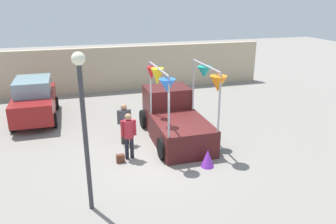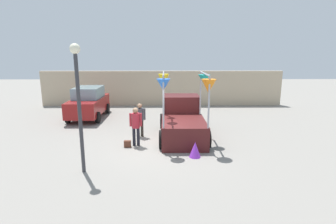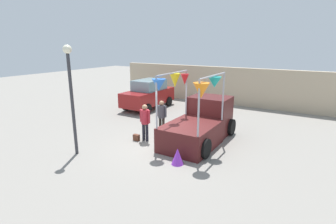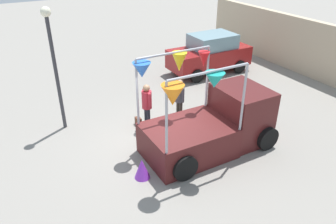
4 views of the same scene
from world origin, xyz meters
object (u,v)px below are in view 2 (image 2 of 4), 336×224
vendor_truck (182,118)px  person_vendor (140,117)px  street_lamp (78,92)px  parked_car (89,103)px  person_customer (136,123)px  folded_kite_bundle_violet (195,150)px  handbag (127,144)px

vendor_truck → person_vendor: 1.99m
street_lamp → parked_car: bearing=104.3°
person_customer → person_vendor: (0.06, 1.27, -0.04)m
parked_car → folded_kite_bundle_violet: bearing=-47.8°
person_customer → person_vendor: 1.27m
person_customer → person_vendor: person_customer is taller
folded_kite_bundle_violet → parked_car: bearing=132.2°
vendor_truck → handbag: size_ratio=14.70×
vendor_truck → handbag: bearing=-146.4°
person_vendor → handbag: person_vendor is taller
vendor_truck → street_lamp: bearing=-131.8°
person_customer → handbag: person_customer is taller
person_customer → street_lamp: bearing=-120.2°
vendor_truck → folded_kite_bundle_violet: vendor_truck is taller
parked_car → folded_kite_bundle_violet: (5.78, -6.38, -0.64)m
vendor_truck → person_customer: (-2.04, -1.39, 0.13)m
person_vendor → handbag: bearing=-105.5°
handbag → folded_kite_bundle_violet: size_ratio=0.47×
person_customer → street_lamp: 3.39m
person_vendor → street_lamp: 4.45m
vendor_truck → folded_kite_bundle_violet: (0.33, -2.71, -0.57)m
parked_car → person_vendor: (3.47, -3.80, 0.01)m
vendor_truck → person_customer: size_ratio=2.49×
vendor_truck → folded_kite_bundle_violet: bearing=-83.1°
parked_car → folded_kite_bundle_violet: parked_car is taller
parked_car → folded_kite_bundle_violet: size_ratio=6.67×
handbag → street_lamp: (-1.13, -2.34, 2.55)m
handbag → folded_kite_bundle_violet: folded_kite_bundle_violet is taller
person_customer → folded_kite_bundle_violet: 2.80m
person_vendor → street_lamp: bearing=-111.9°
parked_car → handbag: (3.07, -5.26, -0.80)m
person_vendor → folded_kite_bundle_violet: person_vendor is taller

